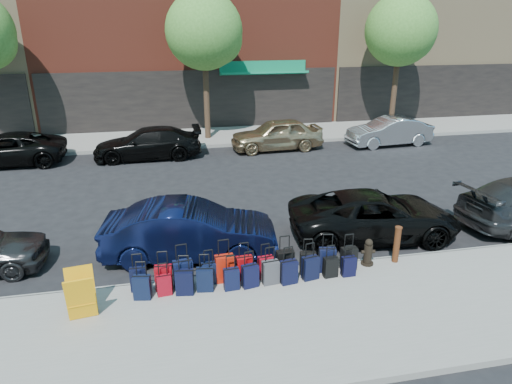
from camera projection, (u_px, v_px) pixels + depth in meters
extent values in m
plane|color=black|center=(222.00, 209.00, 15.54)|extent=(120.00, 120.00, 0.00)
cube|color=gray|center=(263.00, 324.00, 9.56)|extent=(60.00, 4.00, 0.15)
cube|color=gray|center=(198.00, 137.00, 24.67)|extent=(60.00, 4.00, 0.15)
cube|color=gray|center=(246.00, 275.00, 11.41)|extent=(60.00, 0.08, 0.15)
cube|color=gray|center=(201.00, 147.00, 22.82)|extent=(60.00, 0.08, 0.15)
cube|color=black|center=(194.00, 101.00, 25.88)|extent=(16.66, 0.15, 3.40)
cube|color=#0C714D|center=(264.00, 73.00, 25.77)|extent=(5.00, 0.91, 0.27)
cube|color=#0C714D|center=(263.00, 66.00, 25.92)|extent=(5.00, 0.10, 0.60)
cube|color=black|center=(448.00, 93.00, 28.86)|extent=(14.70, 0.15, 3.40)
cylinder|color=black|center=(206.00, 92.00, 23.43)|extent=(0.30, 0.30, 4.80)
sphere|color=#3D7828|center=(204.00, 31.00, 22.37)|extent=(3.80, 3.80, 3.80)
sphere|color=#3D7828|center=(216.00, 39.00, 22.62)|extent=(2.58, 2.58, 2.58)
cylinder|color=black|center=(395.00, 86.00, 25.38)|extent=(0.30, 0.30, 4.80)
sphere|color=#3D7828|center=(401.00, 30.00, 24.33)|extent=(3.80, 3.80, 3.80)
sphere|color=#3D7828|center=(410.00, 37.00, 24.58)|extent=(2.58, 2.58, 2.58)
cube|color=black|center=(139.00, 279.00, 10.54)|extent=(0.38, 0.21, 0.57)
cylinder|color=black|center=(136.00, 256.00, 10.32)|extent=(0.21, 0.03, 0.03)
cube|color=maroon|center=(164.00, 277.00, 10.59)|extent=(0.40, 0.24, 0.59)
cylinder|color=black|center=(162.00, 253.00, 10.36)|extent=(0.22, 0.04, 0.03)
cube|color=black|center=(183.00, 274.00, 10.66)|extent=(0.47, 0.30, 0.67)
cylinder|color=black|center=(181.00, 246.00, 10.40)|extent=(0.25, 0.06, 0.03)
cube|color=black|center=(210.00, 273.00, 10.81)|extent=(0.38, 0.24, 0.54)
cylinder|color=black|center=(209.00, 251.00, 10.60)|extent=(0.20, 0.05, 0.03)
cube|color=#AE1A0B|center=(225.00, 268.00, 10.90)|extent=(0.46, 0.27, 0.67)
cylinder|color=black|center=(224.00, 241.00, 10.64)|extent=(0.25, 0.05, 0.03)
cube|color=#94090D|center=(245.00, 268.00, 10.99)|extent=(0.41, 0.24, 0.59)
cylinder|color=black|center=(244.00, 244.00, 10.76)|extent=(0.22, 0.05, 0.03)
cube|color=maroon|center=(266.00, 267.00, 11.07)|extent=(0.39, 0.24, 0.55)
cylinder|color=black|center=(266.00, 245.00, 10.86)|extent=(0.21, 0.06, 0.03)
cube|color=black|center=(285.00, 263.00, 11.18)|extent=(0.44, 0.25, 0.64)
cylinder|color=black|center=(286.00, 237.00, 10.94)|extent=(0.24, 0.04, 0.03)
cube|color=black|center=(308.00, 263.00, 11.23)|extent=(0.41, 0.27, 0.57)
cylinder|color=black|center=(309.00, 240.00, 11.01)|extent=(0.22, 0.07, 0.03)
cube|color=black|center=(327.00, 260.00, 11.33)|extent=(0.45, 0.30, 0.62)
cylinder|color=black|center=(329.00, 236.00, 11.10)|extent=(0.23, 0.08, 0.03)
cube|color=black|center=(349.00, 259.00, 11.42)|extent=(0.40, 0.23, 0.59)
cylinder|color=black|center=(351.00, 236.00, 11.20)|extent=(0.22, 0.04, 0.03)
cube|color=black|center=(142.00, 287.00, 10.22)|extent=(0.41, 0.28, 0.56)
cylinder|color=black|center=(140.00, 263.00, 10.01)|extent=(0.22, 0.07, 0.03)
cube|color=maroon|center=(164.00, 285.00, 10.38)|extent=(0.35, 0.22, 0.48)
cylinder|color=black|center=(162.00, 265.00, 10.19)|extent=(0.19, 0.05, 0.03)
cube|color=black|center=(185.00, 282.00, 10.39)|extent=(0.43, 0.29, 0.59)
cylinder|color=black|center=(183.00, 257.00, 10.16)|extent=(0.23, 0.07, 0.03)
cube|color=black|center=(205.00, 280.00, 10.53)|extent=(0.41, 0.27, 0.56)
cylinder|color=black|center=(204.00, 256.00, 10.31)|extent=(0.22, 0.06, 0.03)
cube|color=black|center=(231.00, 279.00, 10.59)|extent=(0.37, 0.23, 0.52)
cylinder|color=black|center=(231.00, 257.00, 10.38)|extent=(0.20, 0.05, 0.03)
cube|color=black|center=(250.00, 276.00, 10.68)|extent=(0.41, 0.29, 0.56)
cylinder|color=black|center=(250.00, 253.00, 10.46)|extent=(0.21, 0.07, 0.03)
cube|color=#3C3B40|center=(271.00, 272.00, 10.81)|extent=(0.42, 0.27, 0.58)
cylinder|color=black|center=(271.00, 249.00, 10.59)|extent=(0.22, 0.06, 0.03)
cube|color=black|center=(289.00, 272.00, 10.82)|extent=(0.42, 0.28, 0.58)
cylinder|color=black|center=(290.00, 249.00, 10.60)|extent=(0.22, 0.06, 0.03)
cube|color=black|center=(310.00, 268.00, 11.00)|extent=(0.43, 0.30, 0.58)
cylinder|color=black|center=(311.00, 245.00, 10.78)|extent=(0.22, 0.07, 0.03)
cube|color=black|center=(330.00, 267.00, 11.11)|extent=(0.36, 0.23, 0.51)
cylinder|color=black|center=(332.00, 247.00, 10.91)|extent=(0.19, 0.05, 0.03)
cube|color=black|center=(349.00, 266.00, 11.16)|extent=(0.34, 0.21, 0.49)
cylinder|color=black|center=(350.00, 247.00, 10.96)|extent=(0.19, 0.04, 0.03)
cylinder|color=black|center=(367.00, 263.00, 11.75)|extent=(0.32, 0.32, 0.05)
cylinder|color=black|center=(368.00, 254.00, 11.65)|extent=(0.21, 0.21, 0.50)
sphere|color=black|center=(369.00, 243.00, 11.54)|extent=(0.20, 0.20, 0.20)
cylinder|color=black|center=(368.00, 252.00, 11.63)|extent=(0.36, 0.13, 0.09)
cylinder|color=#38190C|center=(397.00, 245.00, 11.72)|extent=(0.16, 0.16, 0.97)
cylinder|color=#38190C|center=(399.00, 228.00, 11.54)|extent=(0.18, 0.18, 0.04)
cube|color=orange|center=(81.00, 299.00, 9.36)|extent=(0.61, 0.34, 1.04)
cube|color=orange|center=(81.00, 290.00, 9.70)|extent=(0.61, 0.34, 1.04)
cube|color=orange|center=(82.00, 301.00, 9.59)|extent=(0.63, 0.46, 0.02)
imported|color=#0C1234|center=(190.00, 231.00, 12.18)|extent=(4.78, 2.20, 1.52)
imported|color=black|center=(374.00, 215.00, 13.35)|extent=(5.13, 2.74, 1.37)
imported|color=black|center=(5.00, 149.00, 20.04)|extent=(5.02, 2.36, 1.39)
imported|color=black|center=(148.00, 143.00, 20.98)|extent=(4.88, 1.99, 1.41)
imported|color=tan|center=(277.00, 134.00, 22.37)|extent=(4.57, 2.02, 1.53)
imported|color=silver|center=(389.00, 131.00, 23.19)|extent=(4.41, 1.81, 1.42)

